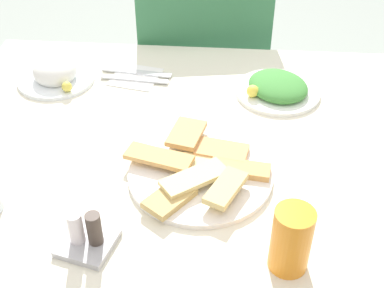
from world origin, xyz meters
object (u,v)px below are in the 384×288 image
(dining_chair, at_px, (200,81))
(pide_platter, at_px, (200,171))
(salad_plate_greens, at_px, (277,88))
(soda_can, at_px, (291,240))
(condiment_caddy, at_px, (86,236))
(dining_table, at_px, (187,170))
(paper_napkin, at_px, (136,77))
(fork, at_px, (134,79))
(salad_plate_rice, at_px, (55,73))
(spoon, at_px, (137,72))

(dining_chair, bearing_deg, pide_platter, -86.24)
(salad_plate_greens, bearing_deg, soda_can, -90.92)
(dining_chair, xyz_separation_m, condiment_caddy, (-0.13, -0.93, 0.24))
(dining_table, height_order, soda_can, soda_can)
(soda_can, distance_m, paper_napkin, 0.69)
(pide_platter, distance_m, condiment_caddy, 0.27)
(dining_chair, relative_size, condiment_caddy, 8.53)
(pide_platter, relative_size, paper_napkin, 2.60)
(pide_platter, height_order, soda_can, soda_can)
(dining_chair, distance_m, fork, 0.47)
(dining_table, height_order, paper_napkin, paper_napkin)
(paper_napkin, bearing_deg, salad_plate_rice, -170.62)
(condiment_caddy, bearing_deg, pide_platter, 47.25)
(dining_chair, xyz_separation_m, salad_plate_rice, (-0.35, -0.40, 0.24))
(paper_napkin, xyz_separation_m, condiment_caddy, (0.01, -0.57, 0.02))
(dining_table, relative_size, paper_napkin, 9.78)
(pide_platter, bearing_deg, dining_chair, 93.76)
(salad_plate_greens, xyz_separation_m, condiment_caddy, (-0.35, -0.52, 0.01))
(salad_plate_greens, xyz_separation_m, fork, (-0.36, 0.03, -0.01))
(soda_can, bearing_deg, paper_napkin, 121.37)
(fork, xyz_separation_m, spoon, (0.00, 0.04, 0.00))
(dining_chair, xyz_separation_m, spoon, (-0.15, -0.35, 0.23))
(dining_chair, bearing_deg, paper_napkin, -111.90)
(dining_table, xyz_separation_m, salad_plate_greens, (0.21, 0.21, 0.10))
(salad_plate_greens, height_order, salad_plate_rice, salad_plate_rice)
(paper_napkin, xyz_separation_m, spoon, (0.00, 0.02, 0.00))
(dining_table, height_order, dining_chair, dining_chair)
(salad_plate_greens, distance_m, soda_can, 0.54)
(dining_table, bearing_deg, spoon, 119.41)
(salad_plate_rice, bearing_deg, paper_napkin, 9.38)
(dining_chair, distance_m, pide_platter, 0.78)
(dining_chair, height_order, salad_plate_greens, dining_chair)
(paper_napkin, distance_m, condiment_caddy, 0.57)
(dining_table, distance_m, soda_can, 0.40)
(salad_plate_greens, relative_size, soda_can, 1.73)
(salad_plate_greens, height_order, fork, salad_plate_greens)
(dining_chair, relative_size, pide_platter, 3.08)
(paper_napkin, height_order, condiment_caddy, condiment_caddy)
(dining_table, distance_m, dining_chair, 0.64)
(condiment_caddy, bearing_deg, dining_table, 64.59)
(fork, relative_size, condiment_caddy, 1.63)
(dining_chair, bearing_deg, condiment_caddy, -98.15)
(dining_table, height_order, spoon, spoon)
(salad_plate_greens, bearing_deg, salad_plate_rice, 178.45)
(dining_chair, distance_m, soda_can, 1.01)
(dining_table, relative_size, salad_plate_rice, 5.82)
(salad_plate_greens, bearing_deg, dining_chair, 117.92)
(pide_platter, relative_size, salad_plate_greens, 1.45)
(soda_can, bearing_deg, salad_plate_greens, 89.08)
(soda_can, distance_m, condiment_caddy, 0.35)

